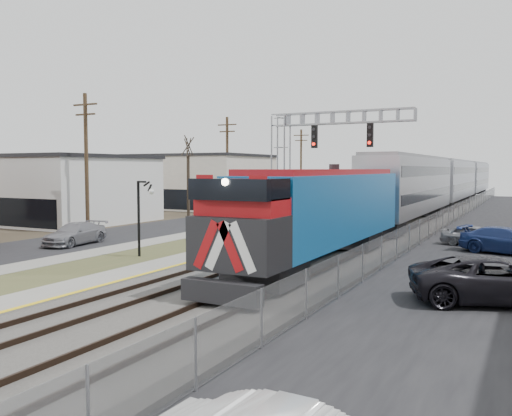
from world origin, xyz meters
The scene contains 19 objects.
street_west centered at (-11.50, 35.00, 0.02)m, with size 7.00×120.00×0.04m, color black.
sidewalk centered at (-7.00, 35.00, 0.04)m, with size 2.00×120.00×0.08m, color gray.
grass_median centered at (-4.00, 35.00, 0.03)m, with size 4.00×120.00×0.06m, color #434A27.
platform centered at (-1.00, 35.00, 0.12)m, with size 2.00×120.00×0.24m, color gray.
ballast_bed centered at (4.00, 35.00, 0.10)m, with size 8.00×120.00×0.20m, color #595651.
platform_edge centered at (-0.12, 35.00, 0.24)m, with size 0.24×120.00×0.01m, color gold.
track_near centered at (2.00, 35.00, 0.28)m, with size 1.58×120.00×0.15m.
track_far centered at (5.50, 35.00, 0.28)m, with size 1.58×120.00×0.15m.
train centered at (5.50, 54.94, 2.92)m, with size 3.00×85.85×5.33m.
signal_gantry centered at (1.22, 27.99, 5.59)m, with size 9.00×1.07×8.15m.
lampposts centered at (-4.00, 18.29, 2.00)m, with size 0.14×62.14×4.00m.
utility_poles centered at (-14.50, 25.00, 5.00)m, with size 0.28×80.28×10.00m.
fence centered at (8.20, 35.00, 0.80)m, with size 0.04×120.00×1.60m, color gray.
buildings_west centered at (-21.00, 24.21, 3.01)m, with size 14.00×67.00×7.00m.
bare_trees centered at (-12.66, 38.91, 2.70)m, with size 12.30×42.30×5.95m.
car_lot_c centered at (13.21, 15.88, 0.80)m, with size 2.66×5.76×1.60m, color black.
car_lot_d centered at (13.01, 27.86, 0.72)m, with size 2.01×4.93×1.43m, color navy.
car_lot_e centered at (11.10, 30.24, 0.64)m, with size 1.50×3.73×1.27m, color gray.
car_street_b centered at (-10.43, 19.82, 0.66)m, with size 1.84×4.53×1.31m, color gray.
Camera 1 is at (14.28, -4.05, 4.62)m, focal length 38.00 mm.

